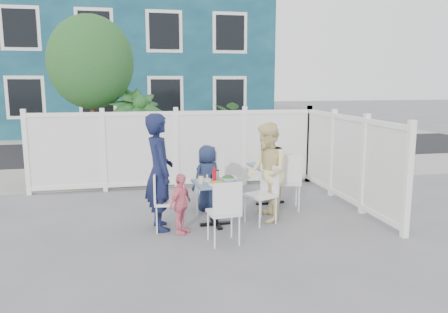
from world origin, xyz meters
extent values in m
plane|color=slate|center=(0.00, 0.00, 0.00)|extent=(80.00, 80.00, 0.00)
cube|color=gray|center=(0.00, 3.80, 0.01)|extent=(24.00, 2.60, 0.01)
cube|color=black|center=(0.00, 7.50, 0.00)|extent=(24.00, 5.00, 0.01)
cube|color=gray|center=(0.00, 10.60, 0.01)|extent=(24.00, 1.60, 0.01)
cube|color=#10384C|center=(-0.50, 14.00, 3.00)|extent=(11.00, 6.00, 6.00)
cube|color=black|center=(-3.00, 11.02, 1.60)|extent=(1.20, 0.04, 1.40)
cube|color=black|center=(1.00, 11.02, 1.60)|extent=(1.20, 0.04, 1.40)
cube|color=black|center=(-3.00, 11.02, 4.10)|extent=(1.20, 0.04, 1.40)
cube|color=black|center=(1.00, 11.02, 4.10)|extent=(1.20, 0.04, 1.40)
cube|color=white|center=(0.10, 2.40, 0.82)|extent=(5.80, 0.04, 1.40)
cube|color=white|center=(0.10, 2.40, 1.56)|extent=(5.86, 0.08, 0.08)
cube|color=white|center=(0.10, 2.40, 0.06)|extent=(5.86, 0.08, 0.12)
cube|color=white|center=(3.00, 0.60, 0.82)|extent=(0.04, 3.60, 1.40)
cube|color=white|center=(3.00, 0.60, 1.56)|extent=(0.08, 3.66, 0.08)
cube|color=white|center=(3.00, 0.60, 0.06)|extent=(0.08, 3.66, 0.12)
cylinder|color=#382316|center=(-1.60, 3.30, 1.20)|extent=(0.12, 0.12, 2.40)
ellipsoid|color=#184320|center=(-1.60, 3.30, 2.60)|extent=(1.80, 1.62, 1.98)
cube|color=gold|center=(-2.12, 4.00, 0.62)|extent=(0.70, 0.53, 1.24)
imported|color=#184320|center=(-0.72, 3.10, 1.02)|extent=(1.49, 1.49, 2.04)
imported|color=#184320|center=(1.85, 3.00, 0.85)|extent=(2.03, 1.99, 1.71)
cube|color=#3E627D|center=(0.46, -0.13, 0.67)|extent=(0.70, 0.70, 0.04)
cylinder|color=black|center=(0.46, -0.13, 0.33)|extent=(0.07, 0.07, 0.63)
cube|color=black|center=(0.46, -0.13, 0.02)|extent=(0.51, 0.12, 0.04)
cube|color=black|center=(0.46, -0.13, 0.02)|extent=(0.12, 0.51, 0.04)
cube|color=#3E627D|center=(1.64, 0.85, 0.70)|extent=(0.75, 0.75, 0.04)
cylinder|color=black|center=(1.64, 0.85, 0.35)|extent=(0.08, 0.08, 0.66)
cube|color=black|center=(1.64, 0.85, 0.02)|extent=(0.54, 0.14, 0.04)
cube|color=black|center=(1.64, 0.85, 0.02)|extent=(0.14, 0.54, 0.04)
cube|color=white|center=(-0.27, -0.19, 0.42)|extent=(0.43, 0.44, 0.04)
cube|color=white|center=(-0.45, -0.17, 0.66)|extent=(0.08, 0.40, 0.42)
cylinder|color=white|center=(-0.09, -0.05, 0.21)|extent=(0.02, 0.02, 0.42)
cylinder|color=white|center=(-0.14, -0.38, 0.21)|extent=(0.02, 0.02, 0.42)
cylinder|color=white|center=(-0.41, 0.00, 0.21)|extent=(0.02, 0.02, 0.42)
cylinder|color=white|center=(-0.46, -0.34, 0.21)|extent=(0.02, 0.02, 0.42)
cube|color=white|center=(1.17, -0.16, 0.44)|extent=(0.53, 0.54, 0.04)
cube|color=white|center=(1.34, -0.08, 0.69)|extent=(0.20, 0.39, 0.44)
cylinder|color=white|center=(1.09, -0.39, 0.22)|extent=(0.02, 0.02, 0.44)
cylinder|color=white|center=(0.94, -0.07, 0.22)|extent=(0.02, 0.02, 0.44)
cylinder|color=white|center=(1.39, -0.25, 0.22)|extent=(0.02, 0.02, 0.44)
cylinder|color=white|center=(1.24, 0.07, 0.22)|extent=(0.02, 0.02, 0.44)
cube|color=white|center=(0.49, 0.58, 0.49)|extent=(0.56, 0.54, 0.04)
cube|color=white|center=(0.55, 0.78, 0.76)|extent=(0.45, 0.15, 0.49)
cylinder|color=white|center=(0.63, 0.34, 0.25)|extent=(0.03, 0.03, 0.49)
cylinder|color=white|center=(0.25, 0.45, 0.25)|extent=(0.03, 0.03, 0.49)
cylinder|color=white|center=(0.73, 0.70, 0.25)|extent=(0.03, 0.03, 0.49)
cylinder|color=white|center=(0.35, 0.81, 0.25)|extent=(0.03, 0.03, 0.49)
cube|color=white|center=(0.42, -0.89, 0.43)|extent=(0.44, 0.43, 0.04)
cube|color=white|center=(0.44, -1.08, 0.67)|extent=(0.41, 0.07, 0.43)
cylinder|color=white|center=(0.23, -0.75, 0.22)|extent=(0.02, 0.02, 0.43)
cylinder|color=white|center=(0.58, -0.71, 0.22)|extent=(0.02, 0.02, 0.43)
cylinder|color=white|center=(0.27, -1.08, 0.22)|extent=(0.02, 0.02, 0.43)
cylinder|color=white|center=(0.62, -1.04, 0.22)|extent=(0.02, 0.02, 0.43)
cube|color=white|center=(1.82, 0.47, 0.48)|extent=(0.54, 0.52, 0.04)
cube|color=white|center=(1.77, 0.27, 0.75)|extent=(0.44, 0.14, 0.48)
cylinder|color=white|center=(1.68, 0.69, 0.24)|extent=(0.03, 0.03, 0.48)
cylinder|color=white|center=(2.05, 0.60, 0.24)|extent=(0.03, 0.03, 0.48)
cylinder|color=white|center=(1.59, 0.34, 0.24)|extent=(0.03, 0.03, 0.48)
cylinder|color=white|center=(1.97, 0.25, 0.24)|extent=(0.03, 0.03, 0.48)
imported|color=#13193A|center=(-0.39, -0.11, 0.87)|extent=(0.51, 0.70, 1.75)
imported|color=yellow|center=(1.30, -0.05, 0.79)|extent=(0.66, 0.81, 1.57)
imported|color=#1C2648|center=(0.47, 0.72, 0.57)|extent=(0.65, 0.55, 1.13)
imported|color=pink|center=(-0.11, -0.40, 0.45)|extent=(0.49, 0.55, 0.89)
cylinder|color=white|center=(0.45, -0.28, 0.69)|extent=(0.26, 0.26, 0.02)
cylinder|color=white|center=(0.30, 0.00, 0.69)|extent=(0.23, 0.23, 0.02)
imported|color=white|center=(0.66, -0.11, 0.72)|extent=(0.25, 0.25, 0.06)
cylinder|color=beige|center=(0.22, -0.17, 0.75)|extent=(0.08, 0.08, 0.12)
cylinder|color=beige|center=(0.51, 0.10, 0.75)|extent=(0.09, 0.09, 0.13)
cylinder|color=#B60816|center=(0.45, -0.06, 0.78)|extent=(0.06, 0.06, 0.18)
cylinder|color=white|center=(0.37, 0.12, 0.72)|extent=(0.03, 0.03, 0.07)
cylinder|color=black|center=(0.43, 0.12, 0.72)|extent=(0.03, 0.03, 0.06)
camera|label=1|loc=(-0.71, -6.52, 2.20)|focal=35.00mm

